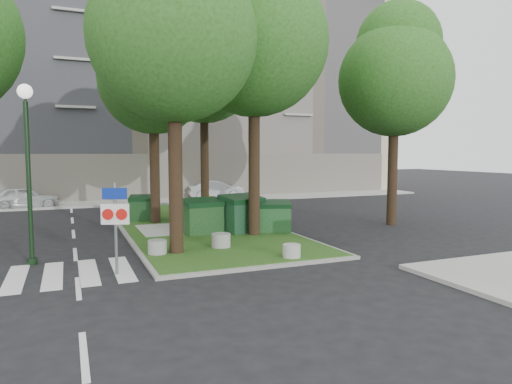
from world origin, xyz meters
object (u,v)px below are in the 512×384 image
bollard_left (157,247)px  car_silver (216,189)px  dumpster_b (202,216)px  tree_median_near_left (176,22)px  litter_bin (207,202)px  tree_median_mid (155,69)px  bollard_mid (221,240)px  tree_median_near_right (256,28)px  tree_median_far (205,57)px  dumpster_c (242,214)px  street_lamp (28,152)px  traffic_sign_pole (115,216)px  tree_street_right (396,70)px  dumpster_d (274,216)px  car_white (24,197)px  bollard_right (292,251)px  dumpster_a (143,208)px

bollard_left → car_silver: 18.44m
dumpster_b → car_silver: size_ratio=0.41×
tree_median_near_left → litter_bin: tree_median_near_left is taller
tree_median_mid → bollard_mid: (0.99, -6.31, -6.63)m
tree_median_near_right → bollard_mid: size_ratio=17.98×
tree_median_far → tree_median_near_right: bearing=-91.5°
dumpster_c → bollard_mid: 3.14m
tree_median_near_right → dumpster_c: 7.19m
street_lamp → traffic_sign_pole: bearing=-44.3°
tree_street_right → dumpster_d: bearing=-177.9°
dumpster_d → litter_bin: (-0.48, 7.90, -0.22)m
litter_bin → car_white: car_white is taller
dumpster_d → bollard_right: 4.58m
tree_median_near_right → bollard_mid: 8.10m
bollard_right → traffic_sign_pole: (-5.09, 0.41, 1.30)m
dumpster_d → bollard_right: (-1.41, -4.34, -0.41)m
tree_median_near_right → tree_median_mid: tree_median_near_right is taller
tree_median_far → traffic_sign_pole: 14.24m
dumpster_d → street_lamp: street_lamp is taller
bollard_left → bollard_mid: bearing=5.2°
dumpster_b → bollard_right: (1.39, -5.00, -0.48)m
tree_median_far → dumpster_d: size_ratio=7.37×
tree_median_near_right → litter_bin: 11.09m
tree_median_mid → street_lamp: size_ratio=1.90×
bollard_left → car_white: car_white is taller
dumpster_d → bollard_mid: (-2.93, -2.09, -0.38)m
tree_median_near_left → bollard_right: tree_median_near_left is taller
car_white → car_silver: 12.28m
dumpster_d → bollard_left: size_ratio=2.71×
dumpster_a → traffic_sign_pole: bearing=-87.3°
bollard_mid → street_lamp: size_ratio=0.12×
dumpster_c → litter_bin: 7.45m
street_lamp → car_silver: street_lamp is taller
dumpster_c → traffic_sign_pole: size_ratio=0.75×
bollard_left → bollard_right: bollard_left is taller
traffic_sign_pole → tree_median_far: bearing=83.6°
dumpster_a → bollard_right: dumpster_a is taller
tree_median_near_left → litter_bin: bearing=68.9°
tree_median_far → traffic_sign_pole: bearing=-117.4°
tree_median_mid → dumpster_c: size_ratio=5.29×
tree_street_right → tree_median_near_right: bearing=-175.9°
tree_median_near_left → dumpster_b: size_ratio=6.47×
bollard_left → dumpster_b: bearing=52.0°
litter_bin → street_lamp: (-8.21, -9.68, 2.80)m
litter_bin → car_white: 10.92m
tree_street_right → bollard_right: (-7.49, -4.56, -6.67)m
bollard_left → tree_street_right: bearing=12.6°
dumpster_a → dumpster_c: (3.20, -4.61, 0.15)m
tree_median_near_right → dumpster_b: bearing=153.5°
car_white → car_silver: (12.19, 1.45, -0.01)m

